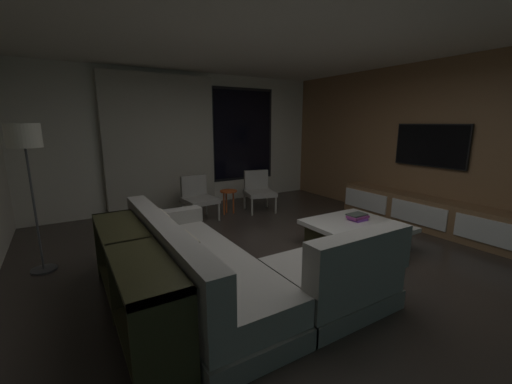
{
  "coord_description": "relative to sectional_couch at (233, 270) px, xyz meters",
  "views": [
    {
      "loc": [
        -2.22,
        -2.74,
        1.72
      ],
      "look_at": [
        0.27,
        1.33,
        0.67
      ],
      "focal_mm": 22.36,
      "sensor_mm": 36.0,
      "label": 1
    }
  ],
  "objects": [
    {
      "name": "floor",
      "position": [
        0.9,
        0.14,
        -0.29
      ],
      "size": [
        9.2,
        9.2,
        0.0
      ],
      "primitive_type": "plane",
      "color": "#332B26"
    },
    {
      "name": "media_wall",
      "position": [
        3.96,
        0.14,
        1.06
      ],
      "size": [
        0.12,
        7.8,
        2.7
      ],
      "color": "#8E6642",
      "rests_on": "floor"
    },
    {
      "name": "standing_lamp",
      "position": [
        -1.65,
        1.69,
        1.18
      ],
      "size": [
        0.34,
        0.34,
        1.71
      ],
      "color": "#333335",
      "rests_on": "floor"
    },
    {
      "name": "side_stool",
      "position": [
        1.3,
        2.7,
        0.08
      ],
      "size": [
        0.32,
        0.32,
        0.46
      ],
      "color": "#BF4C1E",
      "rests_on": "floor"
    },
    {
      "name": "console_table_behind_couch",
      "position": [
        -0.91,
        0.13,
        0.13
      ],
      "size": [
        0.4,
        2.1,
        0.74
      ],
      "color": "#33311A",
      "rests_on": "floor"
    },
    {
      "name": "sectional_couch",
      "position": [
        0.0,
        0.0,
        0.0
      ],
      "size": [
        1.98,
        2.5,
        0.82
      ],
      "color": "gray",
      "rests_on": "floor"
    },
    {
      "name": "accent_chair_near_window",
      "position": [
        1.94,
        2.64,
        0.14
      ],
      "size": [
        0.65,
        0.67,
        0.78
      ],
      "color": "#B2ADA0",
      "rests_on": "floor"
    },
    {
      "name": "accent_chair_by_curtain",
      "position": [
        0.69,
        2.71,
        0.14
      ],
      "size": [
        0.58,
        0.6,
        0.78
      ],
      "color": "#B2ADA0",
      "rests_on": "floor"
    },
    {
      "name": "ceiling",
      "position": [
        0.9,
        0.14,
        2.41
      ],
      "size": [
        8.2,
        8.2,
        0.0
      ],
      "primitive_type": "plane",
      "color": "silver"
    },
    {
      "name": "back_wall_with_window",
      "position": [
        0.84,
        3.76,
        1.05
      ],
      "size": [
        6.6,
        0.3,
        2.7
      ],
      "color": "silver",
      "rests_on": "floor"
    },
    {
      "name": "book_stack_on_coffee_table",
      "position": [
        2.18,
        0.36,
        0.11
      ],
      "size": [
        0.28,
        0.22,
        0.08
      ],
      "color": "#9749D2",
      "rests_on": "coffee_table"
    },
    {
      "name": "media_console",
      "position": [
        3.67,
        0.19,
        -0.04
      ],
      "size": [
        0.46,
        3.1,
        0.52
      ],
      "color": "#8E6642",
      "rests_on": "floor"
    },
    {
      "name": "mounted_tv",
      "position": [
        3.85,
        0.39,
        1.06
      ],
      "size": [
        0.05,
        1.2,
        0.69
      ],
      "color": "black"
    },
    {
      "name": "coffee_table",
      "position": [
        2.04,
        0.24,
        -0.1
      ],
      "size": [
        1.16,
        1.16,
        0.36
      ],
      "color": "#33311A",
      "rests_on": "floor"
    }
  ]
}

